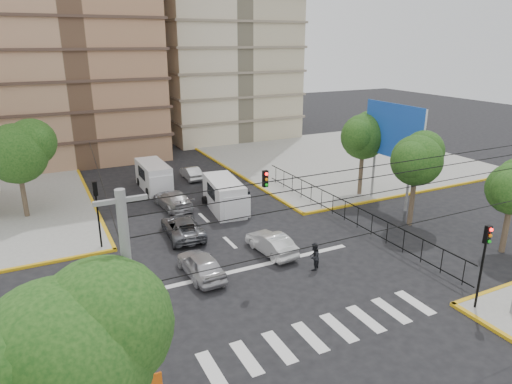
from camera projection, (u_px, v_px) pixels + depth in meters
ground at (265, 275)px, 26.16m from camera, size 160.00×160.00×0.00m
sidewalk_ne at (339, 159)px, 51.58m from camera, size 26.00×26.00×0.15m
crosswalk_stripes at (325, 332)px, 21.06m from camera, size 12.00×2.40×0.01m
stop_line at (255, 266)px, 27.17m from camera, size 13.00×0.40×0.01m
park_fence at (344, 222)px, 33.79m from camera, size 0.10×22.50×1.66m
billboard at (394, 132)px, 35.47m from camera, size 0.36×6.20×8.10m
tree_sw_near at (64, 358)px, 11.40m from camera, size 5.63×4.60×7.57m
tree_park_a at (418, 158)px, 31.82m from camera, size 4.41×3.60×6.83m
tree_park_c at (364, 134)px, 38.08m from camera, size 4.65×3.80×7.25m
tree_tudor at (18, 151)px, 33.06m from camera, size 5.39×4.40×7.43m
traffic_light_se at (484, 253)px, 21.86m from camera, size 0.28×0.22×4.40m
traffic_light_nw at (97, 204)px, 28.49m from camera, size 0.28×0.22×4.40m
traffic_light_hanging at (284, 187)px, 22.56m from camera, size 18.00×9.12×0.92m
utility_pole_sw at (134, 333)px, 13.20m from camera, size 1.40×0.28×9.00m
van_right_lane at (225, 196)px, 35.68m from camera, size 2.77×5.70×2.47m
van_left_lane at (155, 177)px, 40.76m from camera, size 2.25×5.37×2.42m
car_silver_front_left at (201, 264)px, 25.87m from camera, size 1.89×4.34×1.46m
car_white_front_right at (271, 243)px, 28.68m from camera, size 1.84×4.27×1.37m
car_grey_mid_left at (183, 227)px, 31.17m from camera, size 2.61×5.08×1.37m
car_silver_rear_left at (173, 200)px, 36.44m from camera, size 2.37×5.07×1.43m
car_darkgrey_mid_right at (215, 183)px, 40.91m from camera, size 1.55×3.74×1.26m
car_white_rear_right at (191, 173)px, 44.15m from camera, size 1.40×3.76×1.23m
pedestrian_crosswalk at (314, 257)px, 26.60m from camera, size 1.02×0.98×1.66m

